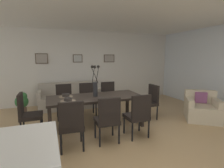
# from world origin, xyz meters

# --- Properties ---
(ground_plane) EXTENTS (9.00, 9.00, 0.00)m
(ground_plane) POSITION_xyz_m (0.00, 0.00, 0.00)
(ground_plane) COLOR tan
(back_wall_panel) EXTENTS (9.00, 0.10, 2.60)m
(back_wall_panel) POSITION_xyz_m (0.00, 3.25, 1.30)
(back_wall_panel) COLOR silver
(back_wall_panel) RESTS_ON ground
(ceiling_panel) EXTENTS (9.00, 7.20, 0.08)m
(ceiling_panel) POSITION_xyz_m (0.00, 0.40, 2.64)
(ceiling_panel) COLOR white
(dining_table) EXTENTS (2.20, 0.95, 0.74)m
(dining_table) POSITION_xyz_m (-0.18, 0.79, 0.67)
(dining_table) COLOR black
(dining_table) RESTS_ON ground
(dining_chair_near_left) EXTENTS (0.47, 0.47, 0.92)m
(dining_chair_near_left) POSITION_xyz_m (-0.87, -0.11, 0.51)
(dining_chair_near_left) COLOR black
(dining_chair_near_left) RESTS_ON ground
(dining_chair_near_right) EXTENTS (0.45, 0.45, 0.92)m
(dining_chair_near_right) POSITION_xyz_m (-0.83, 1.69, 0.51)
(dining_chair_near_right) COLOR black
(dining_chair_near_right) RESTS_ON ground
(dining_chair_far_left) EXTENTS (0.46, 0.46, 0.92)m
(dining_chair_far_left) POSITION_xyz_m (-0.18, -0.08, 0.51)
(dining_chair_far_left) COLOR black
(dining_chair_far_left) RESTS_ON ground
(dining_chair_far_right) EXTENTS (0.46, 0.46, 0.92)m
(dining_chair_far_right) POSITION_xyz_m (-0.19, 1.67, 0.51)
(dining_chair_far_right) COLOR black
(dining_chair_far_right) RESTS_ON ground
(dining_chair_mid_left) EXTENTS (0.45, 0.45, 0.92)m
(dining_chair_mid_left) POSITION_xyz_m (0.48, -0.08, 0.51)
(dining_chair_mid_left) COLOR black
(dining_chair_mid_left) RESTS_ON ground
(dining_chair_mid_right) EXTENTS (0.45, 0.45, 0.92)m
(dining_chair_mid_right) POSITION_xyz_m (0.47, 1.68, 0.51)
(dining_chair_mid_right) COLOR black
(dining_chair_mid_right) RESTS_ON ground
(dining_chair_head_west) EXTENTS (0.44, 0.44, 0.92)m
(dining_chair_head_west) POSITION_xyz_m (-1.66, 0.82, 0.51)
(dining_chair_head_west) COLOR black
(dining_chair_head_west) RESTS_ON ground
(dining_chair_head_east) EXTENTS (0.45, 0.45, 0.92)m
(dining_chair_head_east) POSITION_xyz_m (1.34, 0.81, 0.51)
(dining_chair_head_east) COLOR black
(dining_chair_head_east) RESTS_ON ground
(centerpiece_vase) EXTENTS (0.21, 0.23, 0.73)m
(centerpiece_vase) POSITION_xyz_m (-0.18, 0.80, 1.02)
(centerpiece_vase) COLOR #232326
(centerpiece_vase) RESTS_ON dining_table
(placemat_near_left) EXTENTS (0.32, 0.32, 0.01)m
(placemat_near_left) POSITION_xyz_m (-0.84, 0.58, 0.74)
(placemat_near_left) COLOR #7F705B
(placemat_near_left) RESTS_ON dining_table
(bowl_near_left) EXTENTS (0.17, 0.17, 0.07)m
(bowl_near_left) POSITION_xyz_m (-0.84, 0.58, 0.78)
(bowl_near_left) COLOR #2D2826
(bowl_near_left) RESTS_ON dining_table
(placemat_near_right) EXTENTS (0.32, 0.32, 0.01)m
(placemat_near_right) POSITION_xyz_m (-0.84, 1.01, 0.74)
(placemat_near_right) COLOR #7F705B
(placemat_near_right) RESTS_ON dining_table
(bowl_near_right) EXTENTS (0.17, 0.17, 0.07)m
(bowl_near_right) POSITION_xyz_m (-0.84, 1.01, 0.78)
(bowl_near_right) COLOR #2D2826
(bowl_near_right) RESTS_ON dining_table
(sofa) EXTENTS (1.98, 0.84, 0.80)m
(sofa) POSITION_xyz_m (-0.56, 2.70, 0.28)
(sofa) COLOR #A89E8E
(sofa) RESTS_ON ground
(armchair) EXTENTS (1.12, 1.12, 0.75)m
(armchair) POSITION_xyz_m (2.60, 0.25, 0.29)
(armchair) COLOR beige
(armchair) RESTS_ON ground
(framed_picture_left) EXTENTS (0.39, 0.03, 0.34)m
(framed_picture_left) POSITION_xyz_m (-1.38, 3.18, 1.61)
(framed_picture_left) COLOR #473828
(framed_picture_center) EXTENTS (0.34, 0.03, 0.28)m
(framed_picture_center) POSITION_xyz_m (-0.18, 3.18, 1.61)
(framed_picture_center) COLOR #473828
(framed_picture_right) EXTENTS (0.42, 0.03, 0.29)m
(framed_picture_right) POSITION_xyz_m (1.01, 3.18, 1.61)
(framed_picture_right) COLOR #473828
(potted_plant) EXTENTS (0.36, 0.36, 0.67)m
(potted_plant) POSITION_xyz_m (-1.95, 2.31, 0.37)
(potted_plant) COLOR brown
(potted_plant) RESTS_ON ground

